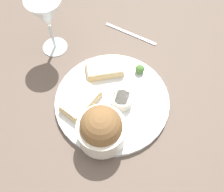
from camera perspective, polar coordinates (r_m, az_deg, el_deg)
The scene contains 9 objects.
ground_plane at distance 0.71m, azimuth -0.00°, elevation -1.37°, with size 4.00×4.00×0.00m, color brown.
dinner_plate at distance 0.70m, azimuth -0.00°, elevation -1.10°, with size 0.28×0.28×0.01m.
salad_bowl at distance 0.61m, azimuth -2.20°, elevation -6.71°, with size 0.11×0.11×0.10m.
sauce_ramekin at distance 0.68m, azimuth 2.03°, elevation -0.75°, with size 0.05×0.05×0.03m.
cheese_toast_near at distance 0.73m, azimuth -1.53°, elevation 5.68°, with size 0.11×0.10×0.03m.
cheese_toast_far at distance 0.68m, azimuth -6.33°, elevation -1.04°, with size 0.10×0.06×0.03m.
wine_glass at distance 0.73m, azimuth -13.19°, elevation 15.81°, with size 0.09×0.09×0.17m.
garnish at distance 0.73m, azimuth 5.54°, elevation 5.57°, with size 0.02×0.02×0.02m.
fork at distance 0.84m, azimuth 3.78°, elevation 12.56°, with size 0.04×0.16×0.01m.
Camera 1 is at (0.26, 0.22, 0.62)m, focal length 45.00 mm.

